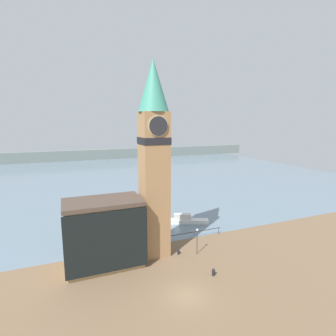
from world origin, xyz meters
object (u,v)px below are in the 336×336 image
mooring_bollard_near (213,272)px  lamp_post (197,236)px  boat_near (187,220)px  mooring_bollard_far (178,251)px  pier_building (104,233)px  clock_tower (154,155)px

mooring_bollard_near → lamp_post: (0.66, 5.40, 2.13)m
boat_near → mooring_bollard_far: (-6.16, -9.89, -0.22)m
pier_building → boat_near: bearing=29.1°
mooring_bollard_far → lamp_post: (2.42, -0.88, 2.20)m
pier_building → lamp_post: bearing=-8.6°
mooring_bollard_near → lamp_post: size_ratio=0.24×
mooring_bollard_near → lamp_post: 5.85m
pier_building → mooring_bollard_far: (9.86, -0.98, -3.92)m
pier_building → mooring_bollard_far: pier_building is taller
clock_tower → mooring_bollard_far: clock_tower is taller
boat_near → mooring_bollard_near: size_ratio=7.93×
clock_tower → lamp_post: bearing=-24.1°
clock_tower → mooring_bollard_far: 13.80m
clock_tower → boat_near: bearing=42.6°
mooring_bollard_near → pier_building: bearing=148.0°
clock_tower → mooring_bollard_near: size_ratio=29.65×
boat_near → mooring_bollard_far: boat_near is taller
pier_building → boat_near: 18.69m
clock_tower → lamp_post: clock_tower is taller
boat_near → pier_building: bearing=-128.0°
lamp_post → clock_tower: bearing=155.9°
clock_tower → pier_building: size_ratio=2.68×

